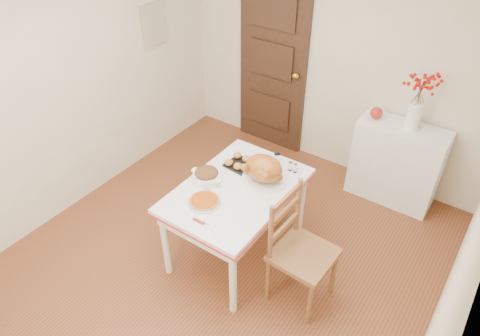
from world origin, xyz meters
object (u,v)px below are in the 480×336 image
Objects in this scene: chair_oak at (304,253)px; turkey_platter at (264,169)px; kitchen_table at (237,221)px; sideboard at (396,163)px; pumpkin_pie at (204,201)px.

chair_oak is 2.64× the size of turkey_platter.
chair_oak is (0.72, -0.11, 0.14)m from kitchen_table.
sideboard is 1.62m from turkey_platter.
kitchen_table is 0.51m from pumpkin_pie.
turkey_platter is at bearing 65.58° from pumpkin_pie.
pumpkin_pie is at bearing -108.18° from kitchen_table.
sideboard reaches higher than pumpkin_pie.
sideboard reaches higher than kitchen_table.
chair_oak is at bearing -95.59° from sideboard.
turkey_platter is at bearing 64.20° from chair_oak.
turkey_platter reaches higher than pumpkin_pie.
pumpkin_pie is (-0.82, -0.20, 0.27)m from chair_oak.
turkey_platter is (-0.58, 0.32, 0.36)m from chair_oak.
kitchen_table is 0.56m from turkey_platter.
sideboard is 1.80m from kitchen_table.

